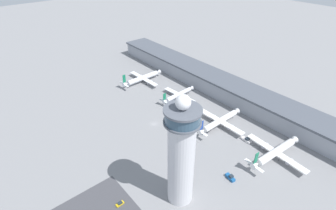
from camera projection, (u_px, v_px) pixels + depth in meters
name	position (u px, v px, depth m)	size (l,w,h in m)	color
ground_plane	(154.00, 124.00, 185.73)	(1000.00, 1000.00, 0.00)	gray
terminal_building	(220.00, 85.00, 219.87)	(251.30, 25.00, 14.20)	#9399A3
control_tower	(181.00, 154.00, 117.84)	(16.24, 16.24, 59.62)	silver
airplane_gate_alpha	(143.00, 78.00, 237.80)	(36.88, 41.30, 13.51)	silver
airplane_gate_bravo	(179.00, 95.00, 213.46)	(31.99, 34.12, 10.97)	silver
airplane_gate_charlie	(220.00, 121.00, 180.96)	(37.88, 40.18, 13.16)	white
airplane_gate_delta	(276.00, 152.00, 154.48)	(40.36, 41.02, 13.94)	white
service_truck_catering	(246.00, 140.00, 169.39)	(7.24, 2.90, 2.76)	black
service_truck_fuel	(209.00, 129.00, 179.29)	(4.59, 8.37, 2.94)	black
service_truck_baggage	(230.00, 177.00, 142.57)	(6.30, 3.24, 2.96)	black
car_navy_sedan	(120.00, 204.00, 128.93)	(1.99, 4.24, 1.35)	black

